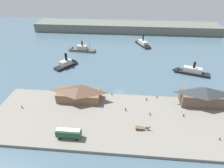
{
  "coord_description": "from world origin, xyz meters",
  "views": [
    {
      "loc": [
        3.55,
        -84.09,
        57.13
      ],
      "look_at": [
        -4.51,
        4.3,
        2.0
      ],
      "focal_mm": 30.85,
      "sensor_mm": 36.0,
      "label": 1
    }
  ],
  "objects_px": {
    "pedestrian_at_waters_edge": "(184,115)",
    "ferry_near_quay": "(144,45)",
    "horse_cart": "(142,128)",
    "mooring_post_center_east": "(157,97)",
    "ferry_approaching_west": "(188,71)",
    "ferry_shed_east_terminal": "(204,96)",
    "pedestrian_walking_east": "(220,139)",
    "pedestrian_standing_center": "(126,109)",
    "pedestrian_near_west_shed": "(150,114)",
    "ferry_departing_north": "(80,49)",
    "pedestrian_by_tram": "(146,99)",
    "pedestrian_walking_west": "(22,107)",
    "street_tram": "(69,133)",
    "ferry_shed_customs_shed": "(79,94)",
    "ferry_mid_harbor": "(68,64)",
    "mooring_post_east": "(112,94)"
  },
  "relations": [
    {
      "from": "pedestrian_walking_east",
      "to": "ferry_near_quay",
      "type": "bearing_deg",
      "value": 103.09
    },
    {
      "from": "horse_cart",
      "to": "mooring_post_center_east",
      "type": "xyz_separation_m",
      "value": [
        8.23,
        22.47,
        -0.47
      ]
    },
    {
      "from": "horse_cart",
      "to": "pedestrian_walking_west",
      "type": "relative_size",
      "value": 3.73
    },
    {
      "from": "pedestrian_at_waters_edge",
      "to": "pedestrian_walking_west",
      "type": "bearing_deg",
      "value": -179.35
    },
    {
      "from": "ferry_near_quay",
      "to": "ferry_shed_customs_shed",
      "type": "bearing_deg",
      "value": -114.2
    },
    {
      "from": "pedestrian_walking_west",
      "to": "ferry_departing_north",
      "type": "height_order",
      "value": "ferry_departing_north"
    },
    {
      "from": "street_tram",
      "to": "pedestrian_walking_east",
      "type": "xyz_separation_m",
      "value": [
        56.48,
        3.88,
        -1.7
      ]
    },
    {
      "from": "pedestrian_standing_center",
      "to": "mooring_post_center_east",
      "type": "xyz_separation_m",
      "value": [
        15.15,
        11.26,
        -0.37
      ]
    },
    {
      "from": "pedestrian_at_waters_edge",
      "to": "ferry_departing_north",
      "type": "distance_m",
      "value": 95.46
    },
    {
      "from": "pedestrian_standing_center",
      "to": "pedestrian_walking_west",
      "type": "distance_m",
      "value": 47.32
    },
    {
      "from": "pedestrian_at_waters_edge",
      "to": "ferry_mid_harbor",
      "type": "bearing_deg",
      "value": 144.61
    },
    {
      "from": "ferry_shed_east_terminal",
      "to": "mooring_post_center_east",
      "type": "bearing_deg",
      "value": 171.13
    },
    {
      "from": "ferry_mid_harbor",
      "to": "pedestrian_standing_center",
      "type": "bearing_deg",
      "value": -48.25
    },
    {
      "from": "pedestrian_by_tram",
      "to": "ferry_near_quay",
      "type": "xyz_separation_m",
      "value": [
        2.76,
        76.49,
        -0.4
      ]
    },
    {
      "from": "ferry_approaching_west",
      "to": "pedestrian_walking_east",
      "type": "bearing_deg",
      "value": -91.62
    },
    {
      "from": "ferry_shed_customs_shed",
      "to": "pedestrian_by_tram",
      "type": "relative_size",
      "value": 13.36
    },
    {
      "from": "pedestrian_walking_east",
      "to": "mooring_post_center_east",
      "type": "relative_size",
      "value": 1.7
    },
    {
      "from": "ferry_shed_customs_shed",
      "to": "pedestrian_near_west_shed",
      "type": "height_order",
      "value": "ferry_shed_customs_shed"
    },
    {
      "from": "ferry_approaching_west",
      "to": "ferry_near_quay",
      "type": "height_order",
      "value": "ferry_near_quay"
    },
    {
      "from": "pedestrian_near_west_shed",
      "to": "ferry_near_quay",
      "type": "relative_size",
      "value": 0.09
    },
    {
      "from": "pedestrian_standing_center",
      "to": "ferry_near_quay",
      "type": "bearing_deg",
      "value": 81.57
    },
    {
      "from": "pedestrian_by_tram",
      "to": "mooring_post_center_east",
      "type": "xyz_separation_m",
      "value": [
        5.3,
        2.67,
        -0.26
      ]
    },
    {
      "from": "pedestrian_walking_east",
      "to": "mooring_post_center_east",
      "type": "distance_m",
      "value": 32.49
    },
    {
      "from": "ferry_shed_customs_shed",
      "to": "ferry_shed_east_terminal",
      "type": "relative_size",
      "value": 1.01
    },
    {
      "from": "pedestrian_by_tram",
      "to": "mooring_post_east",
      "type": "height_order",
      "value": "pedestrian_by_tram"
    },
    {
      "from": "pedestrian_walking_west",
      "to": "ferry_approaching_west",
      "type": "height_order",
      "value": "ferry_approaching_west"
    },
    {
      "from": "pedestrian_near_west_shed",
      "to": "ferry_approaching_west",
      "type": "height_order",
      "value": "ferry_approaching_west"
    },
    {
      "from": "pedestrian_at_waters_edge",
      "to": "mooring_post_east",
      "type": "distance_m",
      "value": 35.02
    },
    {
      "from": "pedestrian_by_tram",
      "to": "ferry_mid_harbor",
      "type": "xyz_separation_m",
      "value": [
        -49.11,
        35.4,
        -0.19
      ]
    },
    {
      "from": "ferry_shed_east_terminal",
      "to": "pedestrian_walking_east",
      "type": "relative_size",
      "value": 13.46
    },
    {
      "from": "horse_cart",
      "to": "pedestrian_by_tram",
      "type": "distance_m",
      "value": 20.02
    },
    {
      "from": "mooring_post_center_east",
      "to": "ferry_approaching_west",
      "type": "xyz_separation_m",
      "value": [
        22.05,
        29.71,
        -0.18
      ]
    },
    {
      "from": "street_tram",
      "to": "ferry_mid_harbor",
      "type": "bearing_deg",
      "value": 106.59
    },
    {
      "from": "horse_cart",
      "to": "ferry_shed_east_terminal",
      "type": "bearing_deg",
      "value": 33.96
    },
    {
      "from": "pedestrian_near_west_shed",
      "to": "ferry_near_quay",
      "type": "bearing_deg",
      "value": 88.77
    },
    {
      "from": "mooring_post_east",
      "to": "pedestrian_walking_east",
      "type": "bearing_deg",
      "value": -30.76
    },
    {
      "from": "pedestrian_walking_east",
      "to": "ferry_near_quay",
      "type": "xyz_separation_m",
      "value": [
        -23.03,
        99.03,
        -0.39
      ]
    },
    {
      "from": "pedestrian_by_tram",
      "to": "pedestrian_walking_east",
      "type": "bearing_deg",
      "value": -41.14
    },
    {
      "from": "ferry_shed_east_terminal",
      "to": "pedestrian_near_west_shed",
      "type": "height_order",
      "value": "ferry_shed_east_terminal"
    },
    {
      "from": "ferry_shed_east_terminal",
      "to": "ferry_approaching_west",
      "type": "distance_m",
      "value": 33.24
    },
    {
      "from": "ferry_shed_east_terminal",
      "to": "pedestrian_at_waters_edge",
      "type": "height_order",
      "value": "ferry_shed_east_terminal"
    },
    {
      "from": "pedestrian_standing_center",
      "to": "pedestrian_at_waters_edge",
      "type": "bearing_deg",
      "value": -4.0
    },
    {
      "from": "pedestrian_at_waters_edge",
      "to": "pedestrian_walking_east",
      "type": "height_order",
      "value": "pedestrian_at_waters_edge"
    },
    {
      "from": "pedestrian_walking_east",
      "to": "ferry_mid_harbor",
      "type": "xyz_separation_m",
      "value": [
        -74.9,
        57.94,
        -0.18
      ]
    },
    {
      "from": "ferry_shed_east_terminal",
      "to": "pedestrian_standing_center",
      "type": "bearing_deg",
      "value": -167.21
    },
    {
      "from": "mooring_post_east",
      "to": "ferry_mid_harbor",
      "type": "distance_m",
      "value": 45.57
    },
    {
      "from": "pedestrian_at_waters_edge",
      "to": "ferry_near_quay",
      "type": "relative_size",
      "value": 0.09
    },
    {
      "from": "ferry_shed_east_terminal",
      "to": "pedestrian_walking_east",
      "type": "distance_m",
      "value": 22.39
    },
    {
      "from": "ferry_shed_east_terminal",
      "to": "street_tram",
      "type": "xyz_separation_m",
      "value": [
        -56.41,
        -25.9,
        -2.33
      ]
    },
    {
      "from": "ferry_shed_customs_shed",
      "to": "ferry_departing_north",
      "type": "height_order",
      "value": "ferry_departing_north"
    }
  ]
}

